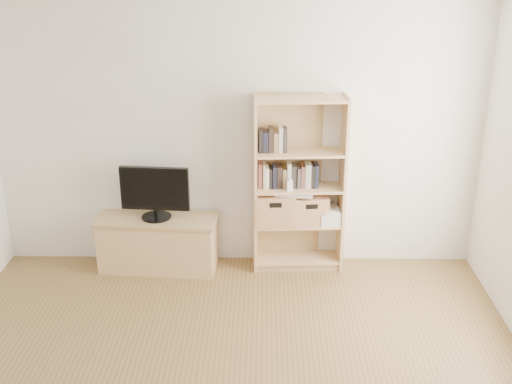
{
  "coord_description": "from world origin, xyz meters",
  "views": [
    {
      "loc": [
        0.26,
        -3.16,
        2.97
      ],
      "look_at": [
        0.18,
        1.9,
        0.94
      ],
      "focal_mm": 45.0,
      "sensor_mm": 36.0,
      "label": 1
    }
  ],
  "objects_px": {
    "laptop": "(295,192)",
    "baby_monitor": "(290,186)",
    "basket_left": "(275,208)",
    "tv_stand": "(158,244)",
    "television": "(155,193)",
    "basket_right": "(309,208)",
    "bookshelf": "(299,185)"
  },
  "relations": [
    {
      "from": "television",
      "to": "basket_right",
      "type": "bearing_deg",
      "value": 6.78
    },
    {
      "from": "baby_monitor",
      "to": "bookshelf",
      "type": "bearing_deg",
      "value": 40.15
    },
    {
      "from": "bookshelf",
      "to": "baby_monitor",
      "type": "height_order",
      "value": "bookshelf"
    },
    {
      "from": "basket_left",
      "to": "laptop",
      "type": "relative_size",
      "value": 1.05
    },
    {
      "from": "baby_monitor",
      "to": "basket_left",
      "type": "xyz_separation_m",
      "value": [
        -0.13,
        0.08,
        -0.25
      ]
    },
    {
      "from": "tv_stand",
      "to": "laptop",
      "type": "xyz_separation_m",
      "value": [
        1.29,
        0.04,
        0.53
      ]
    },
    {
      "from": "laptop",
      "to": "television",
      "type": "bearing_deg",
      "value": -169.0
    },
    {
      "from": "bookshelf",
      "to": "basket_right",
      "type": "distance_m",
      "value": 0.26
    },
    {
      "from": "television",
      "to": "laptop",
      "type": "relative_size",
      "value": 1.85
    },
    {
      "from": "basket_left",
      "to": "tv_stand",
      "type": "bearing_deg",
      "value": 178.66
    },
    {
      "from": "television",
      "to": "basket_left",
      "type": "relative_size",
      "value": 1.77
    },
    {
      "from": "bookshelf",
      "to": "television",
      "type": "height_order",
      "value": "bookshelf"
    },
    {
      "from": "television",
      "to": "laptop",
      "type": "height_order",
      "value": "television"
    },
    {
      "from": "baby_monitor",
      "to": "basket_left",
      "type": "height_order",
      "value": "baby_monitor"
    },
    {
      "from": "tv_stand",
      "to": "television",
      "type": "relative_size",
      "value": 1.7
    },
    {
      "from": "baby_monitor",
      "to": "basket_left",
      "type": "distance_m",
      "value": 0.3
    },
    {
      "from": "basket_left",
      "to": "laptop",
      "type": "distance_m",
      "value": 0.25
    },
    {
      "from": "tv_stand",
      "to": "baby_monitor",
      "type": "height_order",
      "value": "baby_monitor"
    },
    {
      "from": "laptop",
      "to": "basket_right",
      "type": "bearing_deg",
      "value": 16.57
    },
    {
      "from": "television",
      "to": "bookshelf",
      "type": "bearing_deg",
      "value": 6.91
    },
    {
      "from": "basket_left",
      "to": "basket_right",
      "type": "bearing_deg",
      "value": -0.17
    },
    {
      "from": "bookshelf",
      "to": "basket_right",
      "type": "height_order",
      "value": "bookshelf"
    },
    {
      "from": "television",
      "to": "baby_monitor",
      "type": "height_order",
      "value": "television"
    },
    {
      "from": "tv_stand",
      "to": "basket_right",
      "type": "distance_m",
      "value": 1.47
    },
    {
      "from": "tv_stand",
      "to": "bookshelf",
      "type": "relative_size",
      "value": 0.65
    },
    {
      "from": "tv_stand",
      "to": "basket_left",
      "type": "distance_m",
      "value": 1.16
    },
    {
      "from": "laptop",
      "to": "baby_monitor",
      "type": "bearing_deg",
      "value": -112.91
    },
    {
      "from": "television",
      "to": "baby_monitor",
      "type": "bearing_deg",
      "value": 2.55
    },
    {
      "from": "television",
      "to": "basket_right",
      "type": "relative_size",
      "value": 1.93
    },
    {
      "from": "tv_stand",
      "to": "television",
      "type": "height_order",
      "value": "television"
    },
    {
      "from": "bookshelf",
      "to": "baby_monitor",
      "type": "relative_size",
      "value": 17.05
    },
    {
      "from": "basket_right",
      "to": "laptop",
      "type": "xyz_separation_m",
      "value": [
        -0.14,
        -0.02,
        0.17
      ]
    }
  ]
}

